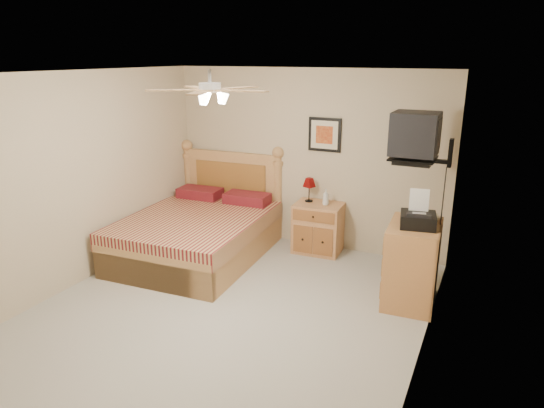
% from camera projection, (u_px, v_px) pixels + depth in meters
% --- Properties ---
extents(floor, '(4.50, 4.50, 0.00)m').
position_uv_depth(floor, '(228.00, 311.00, 5.25)').
color(floor, '#9B978C').
rests_on(floor, ground).
extents(ceiling, '(4.00, 4.50, 0.04)m').
position_uv_depth(ceiling, '(221.00, 73.00, 4.51)').
color(ceiling, white).
rests_on(ceiling, ground).
extents(wall_back, '(4.00, 0.04, 2.50)m').
position_uv_depth(wall_back, '(306.00, 159.00, 6.83)').
color(wall_back, tan).
rests_on(wall_back, ground).
extents(wall_front, '(4.00, 0.04, 2.50)m').
position_uv_depth(wall_front, '(36.00, 298.00, 2.94)').
color(wall_front, tan).
rests_on(wall_front, ground).
extents(wall_left, '(0.04, 4.50, 2.50)m').
position_uv_depth(wall_left, '(78.00, 180.00, 5.70)').
color(wall_left, tan).
rests_on(wall_left, ground).
extents(wall_right, '(0.04, 4.50, 2.50)m').
position_uv_depth(wall_right, '(430.00, 231.00, 4.07)').
color(wall_right, tan).
rests_on(wall_right, ground).
extents(bed, '(1.77, 2.26, 1.40)m').
position_uv_depth(bed, '(195.00, 208.00, 6.47)').
color(bed, '#B78051').
rests_on(bed, ground).
extents(nightstand, '(0.67, 0.52, 0.70)m').
position_uv_depth(nightstand, '(318.00, 228.00, 6.76)').
color(nightstand, '#A66838').
rests_on(nightstand, ground).
extents(table_lamp, '(0.24, 0.24, 0.34)m').
position_uv_depth(table_lamp, '(309.00, 190.00, 6.72)').
color(table_lamp, '#610505').
rests_on(table_lamp, nightstand).
extents(lotion_bottle, '(0.09, 0.09, 0.22)m').
position_uv_depth(lotion_bottle, '(326.00, 197.00, 6.59)').
color(lotion_bottle, silver).
rests_on(lotion_bottle, nightstand).
extents(framed_picture, '(0.46, 0.04, 0.46)m').
position_uv_depth(framed_picture, '(325.00, 135.00, 6.59)').
color(framed_picture, black).
rests_on(framed_picture, wall_back).
extents(dresser, '(0.59, 0.81, 0.91)m').
position_uv_depth(dresser, '(412.00, 264.00, 5.34)').
color(dresser, '#BE7F48').
rests_on(dresser, ground).
extents(fax_machine, '(0.43, 0.44, 0.38)m').
position_uv_depth(fax_machine, '(419.00, 209.00, 5.09)').
color(fax_machine, black).
rests_on(fax_machine, dresser).
extents(magazine_lower, '(0.21, 0.29, 0.03)m').
position_uv_depth(magazine_lower, '(417.00, 217.00, 5.42)').
color(magazine_lower, beige).
rests_on(magazine_lower, dresser).
extents(magazine_upper, '(0.34, 0.37, 0.02)m').
position_uv_depth(magazine_upper, '(418.00, 215.00, 5.40)').
color(magazine_upper, tan).
rests_on(magazine_upper, magazine_lower).
extents(wall_tv, '(0.56, 0.46, 0.58)m').
position_uv_depth(wall_tv, '(429.00, 138.00, 5.16)').
color(wall_tv, black).
rests_on(wall_tv, wall_right).
extents(ceiling_fan, '(1.14, 1.14, 0.28)m').
position_uv_depth(ceiling_fan, '(210.00, 90.00, 4.38)').
color(ceiling_fan, silver).
rests_on(ceiling_fan, ceiling).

